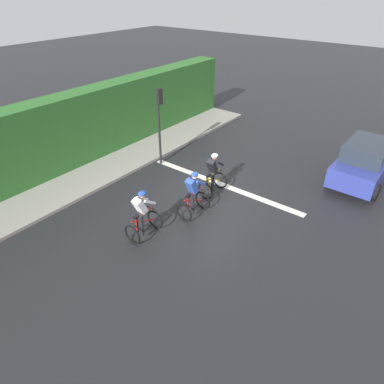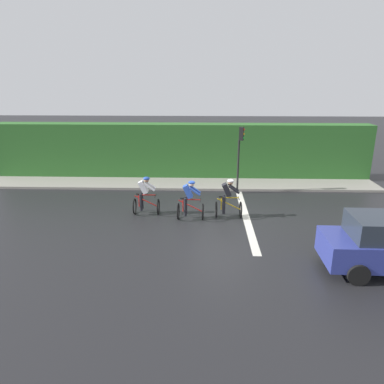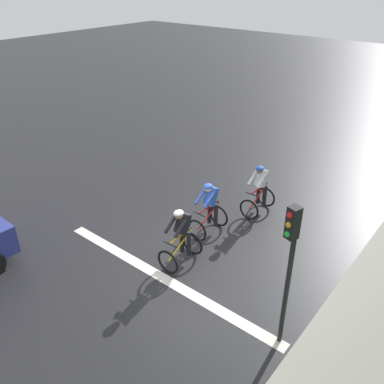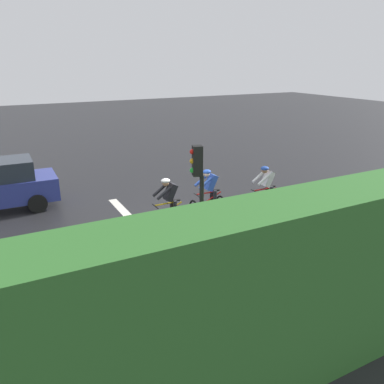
{
  "view_description": "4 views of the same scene",
  "coord_description": "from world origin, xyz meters",
  "px_view_note": "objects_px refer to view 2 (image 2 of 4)",
  "views": [
    {
      "loc": [
        -6.36,
        9.16,
        7.11
      ],
      "look_at": [
        -0.36,
        1.42,
        1.01
      ],
      "focal_mm": 32.13,
      "sensor_mm": 36.0,
      "label": 1
    },
    {
      "loc": [
        -14.37,
        0.76,
        5.7
      ],
      "look_at": [
        0.88,
        1.26,
        0.8
      ],
      "focal_mm": 34.1,
      "sensor_mm": 36.0,
      "label": 2
    },
    {
      "loc": [
        5.59,
        -6.75,
        6.93
      ],
      "look_at": [
        -0.84,
        1.16,
        1.26
      ],
      "focal_mm": 37.86,
      "sensor_mm": 36.0,
      "label": 3
    },
    {
      "loc": [
        10.13,
        -4.78,
        5.01
      ],
      "look_at": [
        0.23,
        0.4,
        1.2
      ],
      "focal_mm": 36.38,
      "sensor_mm": 36.0,
      "label": 4
    }
  ],
  "objects_px": {
    "cyclist_lead": "(145,196)",
    "cyclist_second": "(189,201)",
    "cyclist_mid": "(228,199)",
    "traffic_light_near_crossing": "(240,150)"
  },
  "relations": [
    {
      "from": "cyclist_lead",
      "to": "cyclist_second",
      "type": "bearing_deg",
      "value": -105.65
    },
    {
      "from": "cyclist_lead",
      "to": "cyclist_mid",
      "type": "relative_size",
      "value": 1.0
    },
    {
      "from": "cyclist_second",
      "to": "cyclist_mid",
      "type": "bearing_deg",
      "value": -79.94
    },
    {
      "from": "cyclist_second",
      "to": "traffic_light_near_crossing",
      "type": "bearing_deg",
      "value": -33.16
    },
    {
      "from": "cyclist_mid",
      "to": "traffic_light_near_crossing",
      "type": "distance_m",
      "value": 3.66
    },
    {
      "from": "traffic_light_near_crossing",
      "to": "cyclist_second",
      "type": "bearing_deg",
      "value": 146.84
    },
    {
      "from": "cyclist_second",
      "to": "traffic_light_near_crossing",
      "type": "distance_m",
      "value": 4.49
    },
    {
      "from": "cyclist_second",
      "to": "cyclist_mid",
      "type": "height_order",
      "value": "same"
    },
    {
      "from": "cyclist_second",
      "to": "cyclist_mid",
      "type": "distance_m",
      "value": 1.61
    },
    {
      "from": "cyclist_mid",
      "to": "traffic_light_near_crossing",
      "type": "bearing_deg",
      "value": -12.77
    }
  ]
}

